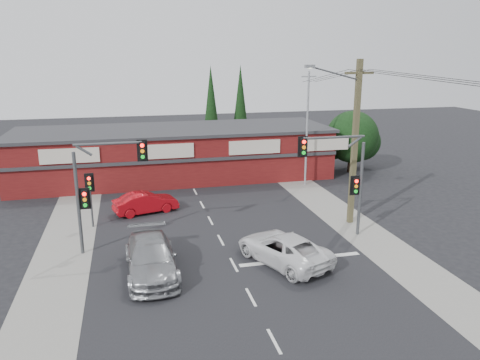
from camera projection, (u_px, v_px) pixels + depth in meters
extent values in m
plane|color=black|center=(228.00, 254.00, 24.74)|extent=(120.00, 120.00, 0.00)
cube|color=black|center=(211.00, 222.00, 29.43)|extent=(14.00, 70.00, 0.01)
cube|color=gray|center=(69.00, 234.00, 27.49)|extent=(3.00, 70.00, 0.02)
cube|color=gray|center=(336.00, 212.00, 31.36)|extent=(3.00, 70.00, 0.02)
cube|color=silver|center=(301.00, 259.00, 24.12)|extent=(6.50, 0.35, 0.01)
imported|color=silver|center=(283.00, 248.00, 23.63)|extent=(4.44, 5.99, 1.51)
imported|color=gray|center=(151.00, 258.00, 22.34)|extent=(2.45, 5.81, 1.67)
imported|color=#AE0A13|center=(146.00, 203.00, 31.11)|extent=(4.46, 2.54, 1.39)
cube|color=silver|center=(274.00, 341.00, 17.23)|extent=(0.12, 1.60, 0.01)
cube|color=silver|center=(251.00, 297.00, 20.36)|extent=(0.12, 1.60, 0.01)
cube|color=silver|center=(234.00, 265.00, 23.49)|extent=(0.12, 1.60, 0.01)
cube|color=silver|center=(221.00, 240.00, 26.62)|extent=(0.12, 1.60, 0.01)
cube|color=silver|center=(210.00, 220.00, 29.75)|extent=(0.12, 1.60, 0.01)
cube|color=silver|center=(202.00, 205.00, 32.88)|extent=(0.12, 1.60, 0.01)
cube|color=silver|center=(195.00, 192.00, 36.01)|extent=(0.12, 1.60, 0.01)
cube|color=silver|center=(189.00, 181.00, 39.14)|extent=(0.12, 1.60, 0.01)
cube|color=silver|center=(184.00, 171.00, 42.27)|extent=(0.12, 1.60, 0.01)
cube|color=#531011|center=(174.00, 154.00, 39.94)|extent=(26.00, 8.00, 4.00)
cube|color=#2D2D30|center=(174.00, 130.00, 39.40)|extent=(26.40, 8.40, 0.25)
cube|color=beige|center=(70.00, 156.00, 34.03)|extent=(4.20, 0.12, 1.10)
cube|color=beige|center=(166.00, 151.00, 35.63)|extent=(4.20, 0.12, 1.10)
cube|color=beige|center=(255.00, 147.00, 37.22)|extent=(4.20, 0.12, 1.10)
cube|color=beige|center=(325.00, 144.00, 38.59)|extent=(4.20, 0.12, 1.10)
cube|color=#2D2D30|center=(180.00, 161.00, 36.02)|extent=(26.00, 0.15, 0.25)
cylinder|color=#2D2116|center=(351.00, 162.00, 41.88)|extent=(0.50, 0.50, 1.80)
sphere|color=black|center=(352.00, 137.00, 41.29)|extent=(4.60, 4.60, 4.60)
sphere|color=black|center=(362.00, 142.00, 42.75)|extent=(3.40, 3.40, 3.40)
sphere|color=black|center=(331.00, 145.00, 42.54)|extent=(2.80, 2.80, 2.80)
cylinder|color=#2D2116|center=(212.00, 148.00, 47.80)|extent=(0.24, 0.24, 2.00)
cone|color=black|center=(211.00, 104.00, 46.63)|extent=(1.80, 1.80, 7.50)
cylinder|color=#2D2116|center=(240.00, 143.00, 50.47)|extent=(0.24, 0.24, 2.00)
cone|color=black|center=(240.00, 101.00, 49.30)|extent=(1.80, 1.80, 7.50)
cylinder|color=#47494C|center=(78.00, 204.00, 24.19)|extent=(0.18, 0.18, 5.50)
cylinder|color=#47494C|center=(108.00, 144.00, 23.77)|extent=(3.40, 0.14, 0.14)
cylinder|color=#47494C|center=(84.00, 151.00, 23.58)|extent=(0.82, 0.14, 0.63)
cube|color=black|center=(142.00, 151.00, 24.28)|extent=(0.32, 0.22, 0.95)
cube|color=black|center=(142.00, 150.00, 24.34)|extent=(0.55, 0.04, 1.15)
cylinder|color=#FF0C07|center=(142.00, 146.00, 24.08)|extent=(0.20, 0.06, 0.20)
cylinder|color=orange|center=(142.00, 151.00, 24.16)|extent=(0.20, 0.06, 0.20)
cylinder|color=#0CE526|center=(143.00, 157.00, 24.23)|extent=(0.20, 0.06, 0.20)
cube|color=black|center=(85.00, 199.00, 24.21)|extent=(0.32, 0.22, 0.95)
cube|color=black|center=(85.00, 199.00, 24.27)|extent=(0.55, 0.04, 1.15)
cylinder|color=#FF0C07|center=(84.00, 194.00, 24.01)|extent=(0.20, 0.06, 0.20)
cylinder|color=orange|center=(85.00, 200.00, 24.08)|extent=(0.20, 0.06, 0.20)
cylinder|color=#0CE526|center=(85.00, 205.00, 24.16)|extent=(0.20, 0.06, 0.20)
cylinder|color=#47494C|center=(360.00, 190.00, 26.79)|extent=(0.18, 0.18, 5.50)
cylinder|color=#47494C|center=(334.00, 137.00, 25.57)|extent=(3.60, 0.14, 0.14)
cylinder|color=#47494C|center=(355.00, 142.00, 25.93)|extent=(0.82, 0.14, 0.63)
cube|color=black|center=(303.00, 147.00, 25.28)|extent=(0.32, 0.22, 0.95)
cube|color=black|center=(303.00, 147.00, 25.34)|extent=(0.55, 0.04, 1.15)
cylinder|color=#FF0C07|center=(304.00, 142.00, 25.08)|extent=(0.20, 0.06, 0.20)
cylinder|color=orange|center=(304.00, 147.00, 25.15)|extent=(0.20, 0.06, 0.20)
cylinder|color=#0CE526|center=(304.00, 153.00, 25.23)|extent=(0.20, 0.06, 0.20)
cube|color=black|center=(355.00, 186.00, 26.64)|extent=(0.32, 0.22, 0.95)
cube|color=black|center=(355.00, 185.00, 26.71)|extent=(0.55, 0.04, 1.15)
cylinder|color=#FF0C07|center=(357.00, 181.00, 26.44)|extent=(0.20, 0.06, 0.20)
cylinder|color=orange|center=(356.00, 186.00, 26.52)|extent=(0.20, 0.06, 0.20)
cylinder|color=#0CE526|center=(356.00, 191.00, 26.60)|extent=(0.20, 0.06, 0.20)
cylinder|color=#47494C|center=(91.00, 203.00, 28.34)|extent=(0.12, 0.12, 3.00)
cube|color=black|center=(89.00, 183.00, 28.00)|extent=(0.32, 0.22, 0.95)
cube|color=black|center=(89.00, 182.00, 28.07)|extent=(0.55, 0.04, 1.15)
cylinder|color=#FF0C07|center=(89.00, 179.00, 27.80)|extent=(0.20, 0.06, 0.20)
cylinder|color=orange|center=(89.00, 183.00, 27.88)|extent=(0.20, 0.06, 0.20)
cylinder|color=#0CE526|center=(90.00, 188.00, 27.96)|extent=(0.20, 0.06, 0.20)
cube|color=brown|center=(355.00, 144.00, 28.19)|extent=(0.30, 0.30, 10.00)
cube|color=brown|center=(359.00, 73.00, 27.10)|extent=(1.80, 0.14, 0.14)
cylinder|color=#47494C|center=(335.00, 73.00, 26.59)|extent=(3.23, 0.39, 0.89)
cube|color=slate|center=(310.00, 66.00, 25.99)|extent=(0.55, 0.25, 0.18)
cylinder|color=silver|center=(310.00, 68.00, 26.01)|extent=(0.28, 0.28, 0.05)
cylinder|color=gray|center=(307.00, 130.00, 36.88)|extent=(0.16, 0.16, 9.00)
cube|color=gray|center=(309.00, 77.00, 35.81)|extent=(1.20, 0.10, 0.10)
cylinder|color=black|center=(322.00, 77.00, 31.35)|extent=(0.73, 9.01, 1.22)
cylinder|color=black|center=(465.00, 84.00, 17.54)|extent=(0.32, 20.00, 0.52)
cylinder|color=black|center=(331.00, 76.00, 31.48)|extent=(0.52, 9.00, 1.22)
cylinder|color=black|center=(339.00, 76.00, 31.62)|extent=(0.31, 9.00, 1.22)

